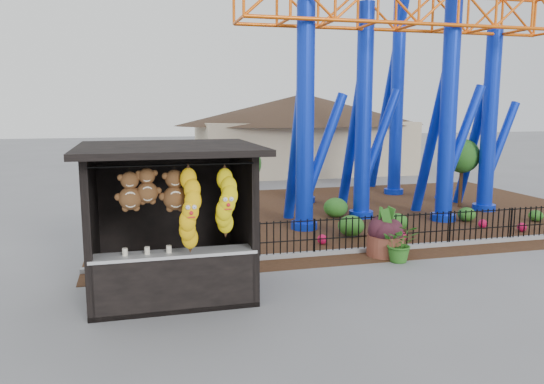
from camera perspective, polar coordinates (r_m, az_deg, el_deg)
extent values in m
plane|color=slate|center=(11.08, 5.77, -11.33)|extent=(120.00, 120.00, 0.00)
cube|color=#331E11|center=(19.68, 8.58, -2.23)|extent=(18.00, 12.00, 0.02)
cube|color=gray|center=(15.32, 15.99, -5.58)|extent=(18.00, 0.18, 0.12)
cube|color=black|center=(11.57, -10.70, -10.27)|extent=(3.20, 2.60, 0.10)
cube|color=black|center=(12.39, -11.31, -2.03)|extent=(3.20, 0.12, 3.00)
cube|color=black|center=(11.19, -18.82, -3.56)|extent=(0.12, 2.60, 3.00)
cube|color=black|center=(11.38, -3.15, -2.87)|extent=(0.12, 2.60, 3.00)
cube|color=black|center=(10.70, -11.08, 4.66)|extent=(3.50, 3.40, 0.12)
cube|color=black|center=(10.00, -19.24, -5.08)|extent=(0.14, 0.14, 3.00)
cube|color=black|center=(10.20, -1.81, -4.27)|extent=(0.14, 0.14, 3.00)
cube|color=black|center=(10.42, -10.36, -9.57)|extent=(3.00, 0.50, 1.10)
cube|color=#BABABF|center=(10.25, -10.45, -6.55)|extent=(3.10, 0.55, 0.06)
cylinder|color=black|center=(9.53, -10.57, 2.86)|extent=(2.90, 0.04, 0.04)
cylinder|color=#0B29C8|center=(16.54, 3.58, 7.89)|extent=(0.56, 0.56, 7.00)
cylinder|color=#0B29C8|center=(16.95, 3.47, -3.61)|extent=(0.84, 0.84, 0.24)
cylinder|color=#0B29C8|center=(18.56, 9.84, 8.38)|extent=(0.56, 0.56, 7.30)
cylinder|color=#0B29C8|center=(18.94, 9.54, -2.36)|extent=(0.84, 0.84, 0.24)
cylinder|color=#0B29C8|center=(18.71, 18.45, 8.35)|extent=(0.56, 0.56, 7.50)
cylinder|color=#0B29C8|center=(19.08, 17.90, -2.60)|extent=(0.84, 0.84, 0.24)
cylinder|color=#0B29C8|center=(21.13, 22.34, 6.96)|extent=(0.56, 0.56, 6.60)
cylinder|color=#0B29C8|center=(21.46, 21.82, -1.54)|extent=(0.84, 0.84, 0.24)
cylinder|color=#0B29C8|center=(21.29, 3.66, 11.54)|extent=(0.56, 0.56, 9.50)
cylinder|color=#0B29C8|center=(21.60, 3.54, -0.82)|extent=(0.84, 0.84, 0.24)
cylinder|color=#0B29C8|center=(24.00, 13.39, 12.25)|extent=(0.56, 0.56, 10.50)
cylinder|color=#0B29C8|center=(24.26, 12.94, 0.07)|extent=(0.84, 0.84, 0.24)
cylinder|color=#0B29C8|center=(17.43, 2.62, 5.08)|extent=(0.36, 2.21, 5.85)
cylinder|color=#0B29C8|center=(17.11, 5.46, 4.38)|extent=(1.62, 0.32, 3.73)
cylinder|color=#0B29C8|center=(19.42, 8.66, 5.74)|extent=(0.36, 2.29, 6.10)
cylinder|color=#0B29C8|center=(19.18, 11.29, 5.08)|extent=(1.67, 0.32, 3.88)
cylinder|color=#0B29C8|center=(19.50, 16.87, 5.69)|extent=(0.36, 2.34, 6.26)
cylinder|color=#0B29C8|center=(19.39, 19.54, 4.98)|extent=(1.71, 0.32, 3.99)
cylinder|color=#0B29C8|center=(21.90, 20.80, 4.94)|extent=(0.36, 2.10, 5.53)
cylinder|color=#0B29C8|center=(21.84, 23.18, 4.36)|extent=(1.54, 0.32, 3.52)
cylinder|color=brown|center=(14.26, 12.07, -5.62)|extent=(1.02, 1.02, 0.55)
ellipsoid|color=#31131C|center=(14.12, 12.15, -3.28)|extent=(0.70, 0.70, 0.64)
imported|color=#1C5E1B|center=(13.74, 13.65, -5.33)|extent=(1.11, 1.05, 0.98)
ellipsoid|color=#265E1B|center=(16.11, 8.49, -3.61)|extent=(0.79, 0.79, 0.63)
ellipsoid|color=#265E1B|center=(17.09, 13.32, -3.16)|extent=(0.68, 0.68, 0.55)
ellipsoid|color=#265E1B|center=(19.16, 20.21, -2.27)|extent=(0.59, 0.59, 0.47)
ellipsoid|color=#265E1B|center=(18.77, 6.87, -1.66)|extent=(0.85, 0.85, 0.68)
ellipsoid|color=#265E1B|center=(20.09, 26.52, -2.30)|extent=(0.48, 0.48, 0.38)
sphere|color=#C10C3D|center=(15.10, 5.42, -5.10)|extent=(0.28, 0.28, 0.28)
sphere|color=#C10C3D|center=(15.83, 13.82, -4.66)|extent=(0.28, 0.28, 0.28)
sphere|color=#C10C3D|center=(18.31, 21.72, -3.18)|extent=(0.28, 0.28, 0.28)
sphere|color=#C10C3D|center=(18.26, 25.29, -3.45)|extent=(0.28, 0.28, 0.28)
cube|color=#BFAD8C|center=(31.33, 3.36, 4.85)|extent=(12.00, 6.00, 3.00)
cone|color=#332319|center=(31.24, 3.40, 9.24)|extent=(15.00, 15.00, 1.80)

